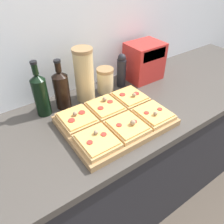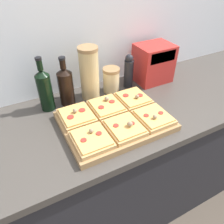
# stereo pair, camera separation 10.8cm
# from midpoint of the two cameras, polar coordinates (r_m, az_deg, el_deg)

# --- Properties ---
(wall_back) EXTENTS (6.00, 0.06, 2.50)m
(wall_back) POSITION_cam_midpoint_polar(r_m,az_deg,el_deg) (1.29, -12.32, 19.82)
(wall_back) COLOR silver
(wall_back) RESTS_ON ground_plane
(kitchen_counter) EXTENTS (2.63, 0.67, 0.92)m
(kitchen_counter) POSITION_cam_midpoint_polar(r_m,az_deg,el_deg) (1.48, -2.24, -14.33)
(kitchen_counter) COLOR #232328
(kitchen_counter) RESTS_ON ground_plane
(cutting_board) EXTENTS (0.51, 0.39, 0.03)m
(cutting_board) POSITION_cam_midpoint_polar(r_m,az_deg,el_deg) (1.08, -1.94, -2.42)
(cutting_board) COLOR #A37A4C
(cutting_board) RESTS_ON kitchen_counter
(pizza_slice_back_left) EXTENTS (0.15, 0.17, 0.05)m
(pizza_slice_back_left) POSITION_cam_midpoint_polar(r_m,az_deg,el_deg) (1.07, -12.07, -1.76)
(pizza_slice_back_left) COLOR tan
(pizza_slice_back_left) RESTS_ON cutting_board
(pizza_slice_back_center) EXTENTS (0.15, 0.17, 0.05)m
(pizza_slice_back_center) POSITION_cam_midpoint_polar(r_m,az_deg,el_deg) (1.12, -4.56, 1.25)
(pizza_slice_back_center) COLOR tan
(pizza_slice_back_center) RESTS_ON cutting_board
(pizza_slice_back_right) EXTENTS (0.15, 0.17, 0.05)m
(pizza_slice_back_right) POSITION_cam_midpoint_polar(r_m,az_deg,el_deg) (1.20, 2.17, 3.87)
(pizza_slice_back_right) COLOR tan
(pizza_slice_back_right) RESTS_ON cutting_board
(pizza_slice_front_left) EXTENTS (0.15, 0.17, 0.05)m
(pizza_slice_front_left) POSITION_cam_midpoint_polar(r_m,az_deg,el_deg) (0.94, -7.27, -7.59)
(pizza_slice_front_left) COLOR tan
(pizza_slice_front_left) RESTS_ON cutting_board
(pizza_slice_front_center) EXTENTS (0.15, 0.17, 0.05)m
(pizza_slice_front_center) POSITION_cam_midpoint_polar(r_m,az_deg,el_deg) (1.00, 0.96, -3.86)
(pizza_slice_front_center) COLOR tan
(pizza_slice_front_center) RESTS_ON cutting_board
(pizza_slice_front_right) EXTENTS (0.15, 0.17, 0.05)m
(pizza_slice_front_right) POSITION_cam_midpoint_polar(r_m,az_deg,el_deg) (1.08, 7.97, -0.58)
(pizza_slice_front_right) COLOR tan
(pizza_slice_front_right) RESTS_ON cutting_board
(olive_oil_bottle) EXTENTS (0.07, 0.07, 0.29)m
(olive_oil_bottle) POSITION_cam_midpoint_polar(r_m,az_deg,el_deg) (1.16, -20.73, 4.36)
(olive_oil_bottle) COLOR black
(olive_oil_bottle) RESTS_ON kitchen_counter
(wine_bottle) EXTENTS (0.08, 0.08, 0.27)m
(wine_bottle) POSITION_cam_midpoint_polar(r_m,az_deg,el_deg) (1.18, -15.63, 5.78)
(wine_bottle) COLOR black
(wine_bottle) RESTS_ON kitchen_counter
(grain_jar_tall) EXTENTS (0.11, 0.11, 0.30)m
(grain_jar_tall) POSITION_cam_midpoint_polar(r_m,az_deg,el_deg) (1.21, -9.85, 9.43)
(grain_jar_tall) COLOR tan
(grain_jar_tall) RESTS_ON kitchen_counter
(grain_jar_short) EXTENTS (0.10, 0.10, 0.15)m
(grain_jar_short) POSITION_cam_midpoint_polar(r_m,az_deg,el_deg) (1.30, -4.18, 8.21)
(grain_jar_short) COLOR beige
(grain_jar_short) RESTS_ON kitchen_counter
(pepper_mill) EXTENTS (0.06, 0.06, 0.21)m
(pepper_mill) POSITION_cam_midpoint_polar(r_m,az_deg,el_deg) (1.34, 0.16, 10.68)
(pepper_mill) COLOR black
(pepper_mill) RESTS_ON kitchen_counter
(toaster_oven) EXTENTS (0.24, 0.17, 0.24)m
(toaster_oven) POSITION_cam_midpoint_polar(r_m,az_deg,el_deg) (1.43, 6.20, 13.00)
(toaster_oven) COLOR red
(toaster_oven) RESTS_ON kitchen_counter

